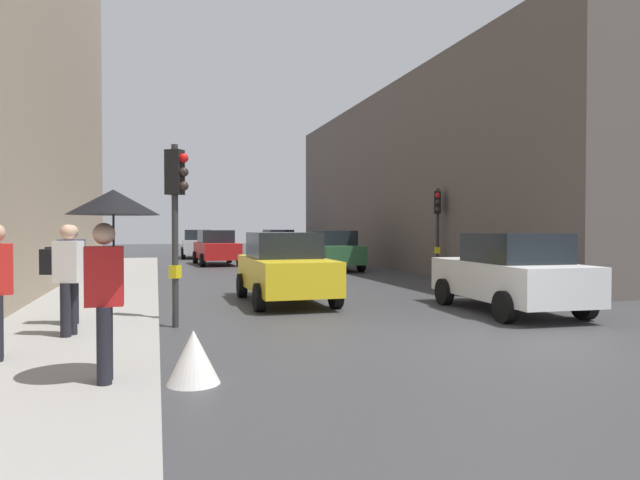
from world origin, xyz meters
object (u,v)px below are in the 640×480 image
car_red_sedan (216,247)px  traffic_light_mid_street (437,216)px  warning_sign_triangle (193,357)px  car_green_estate (332,250)px  car_blue_van (277,243)px  pedestrian_with_grey_backpack (69,268)px  car_silver_hatchback (198,244)px  pedestrian_with_black_backpack (66,273)px  car_white_compact (510,273)px  car_yellow_taxi (285,267)px  pedestrian_with_umbrella (111,231)px  traffic_light_near_right (176,201)px

car_red_sedan → traffic_light_mid_street: bearing=-55.8°
warning_sign_triangle → car_green_estate: bearing=67.2°
traffic_light_mid_street → car_blue_van: (-2.25, 17.84, -1.42)m
car_blue_van → pedestrian_with_grey_backpack: 27.31m
car_silver_hatchback → pedestrian_with_black_backpack: bearing=-98.4°
car_blue_van → car_white_compact: (-0.17, -25.70, 0.00)m
warning_sign_triangle → car_silver_hatchback: bearing=85.9°
car_red_sedan → warning_sign_triangle: size_ratio=6.62×
car_yellow_taxi → pedestrian_with_umbrella: pedestrian_with_umbrella is taller
traffic_light_near_right → pedestrian_with_umbrella: traffic_light_near_right is taller
car_white_compact → pedestrian_with_black_backpack: size_ratio=2.43×
traffic_light_mid_street → car_red_sedan: traffic_light_mid_street is taller
car_silver_hatchback → warning_sign_triangle: car_silver_hatchback is taller
pedestrian_with_black_backpack → warning_sign_triangle: (1.80, -2.78, -0.84)m
traffic_light_mid_street → pedestrian_with_black_backpack: traffic_light_mid_street is taller
pedestrian_with_umbrella → pedestrian_with_black_backpack: size_ratio=1.21×
traffic_light_mid_street → car_silver_hatchback: size_ratio=0.78×
pedestrian_with_umbrella → warning_sign_triangle: bearing=14.8°
traffic_light_near_right → pedestrian_with_black_backpack: size_ratio=1.94×
traffic_light_near_right → car_yellow_taxi: traffic_light_near_right is taller
car_yellow_taxi → pedestrian_with_black_backpack: (-4.49, -4.16, 0.29)m
car_yellow_taxi → car_red_sedan: bearing=90.6°
pedestrian_with_grey_backpack → car_yellow_taxi: bearing=33.7°
car_yellow_taxi → pedestrian_with_umbrella: bearing=-116.6°
car_blue_van → pedestrian_with_umbrella: bearing=-105.4°
car_red_sedan → pedestrian_with_black_backpack: pedestrian_with_black_backpack is taller
car_green_estate → car_red_sedan: bearing=131.4°
traffic_light_near_right → car_yellow_taxi: 4.30m
car_red_sedan → pedestrian_with_grey_backpack: bearing=-103.7°
car_yellow_taxi → car_white_compact: (4.44, -3.05, 0.00)m
car_white_compact → pedestrian_with_umbrella: bearing=-152.8°
traffic_light_mid_street → car_red_sedan: 12.57m
car_silver_hatchback → pedestrian_with_black_backpack: 26.35m
pedestrian_with_grey_backpack → traffic_light_near_right: bearing=3.7°
car_white_compact → car_yellow_taxi: bearing=145.5°
car_yellow_taxi → warning_sign_triangle: bearing=-111.2°
pedestrian_with_black_backpack → warning_sign_triangle: pedestrian_with_black_backpack is taller
car_blue_van → car_green_estate: bearing=-90.9°
traffic_light_mid_street → warning_sign_triangle: 15.26m
car_silver_hatchback → warning_sign_triangle: 28.93m
car_silver_hatchback → warning_sign_triangle: bearing=-94.1°
pedestrian_with_black_backpack → car_green_estate: bearing=57.8°
traffic_light_near_right → car_blue_van: (7.36, 25.59, -1.50)m
car_blue_van → car_yellow_taxi: size_ratio=1.03×
car_silver_hatchback → traffic_light_mid_street: bearing=-66.4°
car_silver_hatchback → warning_sign_triangle: (-2.06, -28.85, -0.55)m
traffic_light_near_right → car_blue_van: bearing=74.0°
traffic_light_near_right → pedestrian_with_black_backpack: (-1.74, -1.21, -1.21)m
pedestrian_with_grey_backpack → traffic_light_mid_street: bearing=34.5°
pedestrian_with_umbrella → car_silver_hatchback: bearing=84.2°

